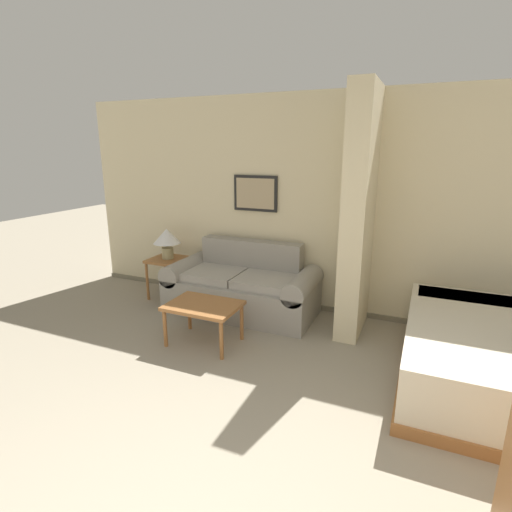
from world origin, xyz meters
name	(u,v)px	position (x,y,z in m)	size (l,w,h in m)	color
wall_back	(358,209)	(0.00, 3.79, 1.29)	(7.49, 0.16, 2.60)	beige
wall_partition_pillar	(359,215)	(0.08, 3.34, 1.30)	(0.24, 0.78, 2.60)	beige
couch	(242,287)	(-1.26, 3.30, 0.31)	(1.84, 0.84, 0.85)	gray
coffee_table	(203,309)	(-1.26, 2.38, 0.38)	(0.73, 0.53, 0.43)	#996033
side_table	(168,265)	(-2.38, 3.35, 0.46)	(0.47, 0.47, 0.55)	#996033
table_lamp	(167,238)	(-2.38, 3.35, 0.82)	(0.36, 0.36, 0.40)	tan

